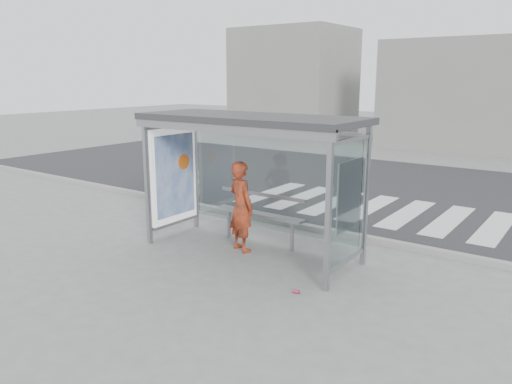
# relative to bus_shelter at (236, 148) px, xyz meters

# --- Properties ---
(ground) EXTENTS (80.00, 80.00, 0.00)m
(ground) POSITION_rel_bus_shelter_xyz_m (0.37, -0.06, -1.98)
(ground) COLOR slate
(ground) RESTS_ON ground
(road) EXTENTS (30.00, 10.00, 0.01)m
(road) POSITION_rel_bus_shelter_xyz_m (0.37, 6.94, -1.98)
(road) COLOR black
(road) RESTS_ON ground
(curb) EXTENTS (30.00, 0.18, 0.12)m
(curb) POSITION_rel_bus_shelter_xyz_m (0.37, 1.89, -1.92)
(curb) COLOR gray
(curb) RESTS_ON ground
(crosswalk) EXTENTS (6.55, 3.00, 0.00)m
(crosswalk) POSITION_rel_bus_shelter_xyz_m (0.87, 4.44, -1.98)
(crosswalk) COLOR silver
(crosswalk) RESTS_ON ground
(bus_shelter) EXTENTS (4.25, 1.65, 2.62)m
(bus_shelter) POSITION_rel_bus_shelter_xyz_m (0.00, 0.00, 0.00)
(bus_shelter) COLOR gray
(bus_shelter) RESTS_ON ground
(building_left) EXTENTS (6.00, 5.00, 6.00)m
(building_left) POSITION_rel_bus_shelter_xyz_m (-9.63, 17.94, 1.02)
(building_left) COLOR slate
(building_left) RESTS_ON ground
(building_center) EXTENTS (8.00, 5.00, 5.00)m
(building_center) POSITION_rel_bus_shelter_xyz_m (0.37, 17.94, 0.52)
(building_center) COLOR slate
(building_center) RESTS_ON ground
(person) EXTENTS (0.74, 0.60, 1.75)m
(person) POSITION_rel_bus_shelter_xyz_m (0.14, -0.02, -1.11)
(person) COLOR #E95B15
(person) RESTS_ON ground
(bench) EXTENTS (2.00, 0.24, 1.03)m
(bench) POSITION_rel_bus_shelter_xyz_m (0.19, 0.52, -1.38)
(bench) COLOR gray
(bench) RESTS_ON ground
(soda_can) EXTENTS (0.12, 0.08, 0.06)m
(soda_can) POSITION_rel_bus_shelter_xyz_m (2.05, -1.13, -1.95)
(soda_can) COLOR #C73A62
(soda_can) RESTS_ON ground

